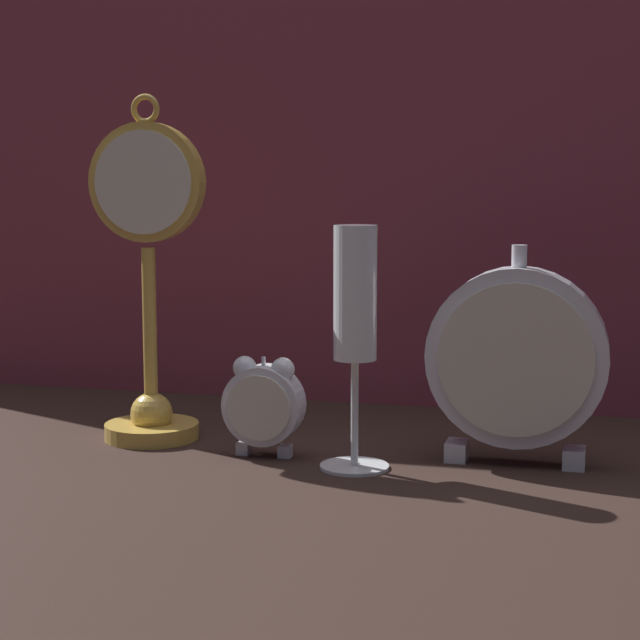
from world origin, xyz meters
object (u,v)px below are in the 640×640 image
pocket_watch_on_stand (149,290)px  champagne_flute (355,315)px  alarm_clock_twin_bell (264,402)px  mantel_clock_silver (517,359)px

pocket_watch_on_stand → champagne_flute: pocket_watch_on_stand is taller
alarm_clock_twin_bell → champagne_flute: (0.09, -0.02, 0.09)m
mantel_clock_silver → alarm_clock_twin_bell: bearing=-172.1°
pocket_watch_on_stand → mantel_clock_silver: bearing=-0.8°
pocket_watch_on_stand → mantel_clock_silver: (0.37, -0.00, -0.05)m
alarm_clock_twin_bell → pocket_watch_on_stand: bearing=164.2°
mantel_clock_silver → champagne_flute: 0.16m
mantel_clock_silver → champagne_flute: bearing=-159.7°
alarm_clock_twin_bell → champagne_flute: bearing=-11.7°
pocket_watch_on_stand → champagne_flute: size_ratio=1.56×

